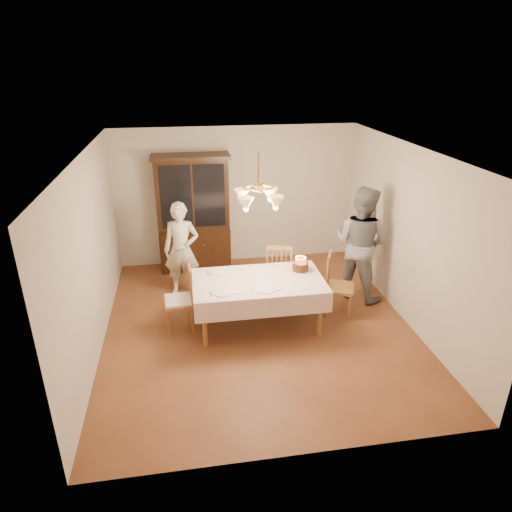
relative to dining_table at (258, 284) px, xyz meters
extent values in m
plane|color=brown|center=(0.00, 0.00, -0.68)|extent=(5.00, 5.00, 0.00)
plane|color=white|center=(0.00, 0.00, 1.92)|extent=(5.00, 5.00, 0.00)
plane|color=beige|center=(0.00, 2.50, 0.62)|extent=(4.50, 0.00, 4.50)
plane|color=beige|center=(0.00, -2.50, 0.62)|extent=(4.50, 0.00, 4.50)
plane|color=beige|center=(-2.25, 0.00, 0.62)|extent=(0.00, 5.00, 5.00)
plane|color=beige|center=(2.25, 0.00, 0.62)|extent=(0.00, 5.00, 5.00)
cube|color=brown|center=(0.00, 0.00, 0.05)|extent=(1.80, 1.00, 0.04)
cube|color=#EFE4CF|center=(0.00, 0.00, 0.07)|extent=(1.90, 1.10, 0.01)
cylinder|color=brown|center=(-0.82, -0.42, -0.33)|extent=(0.07, 0.07, 0.71)
cylinder|color=brown|center=(0.82, -0.42, -0.33)|extent=(0.07, 0.07, 0.71)
cylinder|color=brown|center=(-0.82, 0.42, -0.33)|extent=(0.07, 0.07, 0.71)
cylinder|color=brown|center=(0.82, 0.42, -0.33)|extent=(0.07, 0.07, 0.71)
cube|color=black|center=(-0.83, 2.23, -0.28)|extent=(1.30, 0.50, 0.80)
cube|color=black|center=(-0.83, 2.28, 0.77)|extent=(1.30, 0.40, 1.30)
cube|color=black|center=(-0.83, 2.08, 0.77)|extent=(1.14, 0.01, 1.14)
cube|color=black|center=(-0.83, 2.23, 1.45)|extent=(1.38, 0.54, 0.06)
cube|color=brown|center=(0.49, 0.82, -0.23)|extent=(0.53, 0.52, 0.05)
cube|color=brown|center=(0.44, 0.64, 0.29)|extent=(0.40, 0.14, 0.06)
cylinder|color=brown|center=(0.71, 0.94, -0.47)|extent=(0.04, 0.04, 0.43)
cylinder|color=brown|center=(0.36, 1.03, -0.47)|extent=(0.04, 0.04, 0.43)
cylinder|color=brown|center=(0.62, 0.61, -0.47)|extent=(0.04, 0.04, 0.43)
cylinder|color=brown|center=(0.28, 0.70, -0.47)|extent=(0.04, 0.04, 0.43)
cube|color=brown|center=(-1.16, 0.09, -0.23)|extent=(0.45, 0.47, 0.05)
cube|color=brown|center=(-0.97, 0.10, 0.29)|extent=(0.06, 0.40, 0.06)
cylinder|color=brown|center=(-1.34, 0.26, -0.47)|extent=(0.04, 0.04, 0.43)
cylinder|color=brown|center=(-1.32, -0.10, -0.47)|extent=(0.04, 0.04, 0.43)
cylinder|color=brown|center=(-1.00, 0.28, -0.47)|extent=(0.04, 0.04, 0.43)
cylinder|color=brown|center=(-0.98, -0.08, -0.47)|extent=(0.04, 0.04, 0.43)
cube|color=silver|center=(-1.16, 0.09, -0.20)|extent=(0.40, 0.42, 0.03)
cube|color=brown|center=(1.31, 0.14, -0.23)|extent=(0.56, 0.57, 0.05)
cube|color=brown|center=(1.13, 0.21, 0.29)|extent=(0.19, 0.38, 0.06)
cylinder|color=brown|center=(1.39, -0.09, -0.47)|extent=(0.04, 0.04, 0.43)
cylinder|color=brown|center=(1.53, 0.24, -0.47)|extent=(0.04, 0.04, 0.43)
cylinder|color=brown|center=(1.08, 0.04, -0.47)|extent=(0.04, 0.04, 0.43)
cylinder|color=brown|center=(1.22, 0.37, -0.47)|extent=(0.04, 0.04, 0.43)
imported|color=beige|center=(-1.08, 1.20, 0.12)|extent=(0.65, 0.49, 1.61)
imported|color=slate|center=(1.80, 0.67, 0.26)|extent=(1.15, 1.16, 1.89)
cylinder|color=white|center=(0.67, 0.19, 0.08)|extent=(0.30, 0.30, 0.01)
cylinder|color=#381B0C|center=(0.67, 0.19, 0.15)|extent=(0.24, 0.24, 0.13)
cylinder|color=#598CD8|center=(0.75, 0.19, 0.26)|extent=(0.01, 0.01, 0.07)
sphere|color=#FFB23F|center=(0.75, 0.19, 0.30)|extent=(0.01, 0.01, 0.01)
cylinder|color=pink|center=(0.74, 0.22, 0.26)|extent=(0.01, 0.01, 0.07)
sphere|color=#FFB23F|center=(0.74, 0.22, 0.30)|extent=(0.01, 0.01, 0.01)
cylinder|color=#EACC66|center=(0.73, 0.24, 0.26)|extent=(0.01, 0.01, 0.07)
sphere|color=#FFB23F|center=(0.73, 0.24, 0.30)|extent=(0.01, 0.01, 0.01)
cylinder|color=#598CD8|center=(0.71, 0.26, 0.26)|extent=(0.01, 0.01, 0.07)
sphere|color=#FFB23F|center=(0.71, 0.26, 0.30)|extent=(0.01, 0.01, 0.01)
cylinder|color=pink|center=(0.68, 0.27, 0.26)|extent=(0.01, 0.01, 0.07)
sphere|color=#FFB23F|center=(0.68, 0.27, 0.30)|extent=(0.01, 0.01, 0.01)
cylinder|color=#EACC66|center=(0.65, 0.26, 0.26)|extent=(0.01, 0.01, 0.07)
sphere|color=#FFB23F|center=(0.65, 0.26, 0.30)|extent=(0.01, 0.01, 0.01)
cylinder|color=#598CD8|center=(0.63, 0.25, 0.26)|extent=(0.01, 0.01, 0.07)
sphere|color=#FFB23F|center=(0.63, 0.25, 0.30)|extent=(0.01, 0.01, 0.01)
cylinder|color=pink|center=(0.61, 0.23, 0.26)|extent=(0.01, 0.01, 0.07)
sphere|color=#FFB23F|center=(0.61, 0.23, 0.30)|extent=(0.01, 0.01, 0.01)
cylinder|color=#EACC66|center=(0.60, 0.21, 0.26)|extent=(0.01, 0.01, 0.07)
sphere|color=#FFB23F|center=(0.60, 0.21, 0.30)|extent=(0.01, 0.01, 0.01)
cylinder|color=#598CD8|center=(0.60, 0.18, 0.26)|extent=(0.01, 0.01, 0.07)
sphere|color=#FFB23F|center=(0.60, 0.18, 0.30)|extent=(0.01, 0.01, 0.01)
cylinder|color=pink|center=(0.61, 0.16, 0.26)|extent=(0.01, 0.01, 0.07)
sphere|color=#FFB23F|center=(0.61, 0.16, 0.30)|extent=(0.01, 0.01, 0.01)
cylinder|color=#EACC66|center=(0.63, 0.14, 0.26)|extent=(0.01, 0.01, 0.07)
sphere|color=#FFB23F|center=(0.63, 0.14, 0.30)|extent=(0.01, 0.01, 0.01)
cylinder|color=#598CD8|center=(0.65, 0.12, 0.26)|extent=(0.01, 0.01, 0.07)
sphere|color=#FFB23F|center=(0.65, 0.12, 0.30)|extent=(0.01, 0.01, 0.01)
cylinder|color=pink|center=(0.68, 0.12, 0.26)|extent=(0.01, 0.01, 0.07)
sphere|color=#FFB23F|center=(0.68, 0.12, 0.30)|extent=(0.01, 0.01, 0.01)
cylinder|color=#EACC66|center=(0.71, 0.13, 0.26)|extent=(0.01, 0.01, 0.07)
sphere|color=#FFB23F|center=(0.71, 0.13, 0.30)|extent=(0.01, 0.01, 0.01)
cylinder|color=#598CD8|center=(0.73, 0.15, 0.26)|extent=(0.01, 0.01, 0.07)
sphere|color=#FFB23F|center=(0.73, 0.15, 0.30)|extent=(0.01, 0.01, 0.01)
cylinder|color=pink|center=(0.74, 0.17, 0.26)|extent=(0.01, 0.01, 0.07)
sphere|color=#FFB23F|center=(0.74, 0.17, 0.30)|extent=(0.01, 0.01, 0.01)
cylinder|color=white|center=(-0.54, -0.34, 0.08)|extent=(0.24, 0.24, 0.02)
cube|color=silver|center=(-0.71, -0.34, 0.08)|extent=(0.01, 0.16, 0.01)
cube|color=silver|center=(-0.38, -0.34, 0.08)|extent=(0.10, 0.10, 0.01)
cylinder|color=white|center=(0.05, -0.32, 0.08)|extent=(0.27, 0.27, 0.02)
cube|color=silver|center=(-0.13, -0.32, 0.08)|extent=(0.02, 0.16, 0.01)
cube|color=silver|center=(0.23, -0.32, 0.08)|extent=(0.10, 0.10, 0.01)
cylinder|color=white|center=(-0.52, 0.34, 0.08)|extent=(0.26, 0.26, 0.02)
cube|color=silver|center=(-0.70, 0.34, 0.08)|extent=(0.01, 0.16, 0.01)
cube|color=silver|center=(-0.35, 0.34, 0.08)|extent=(0.10, 0.10, 0.01)
cylinder|color=#BF8C3F|center=(0.00, 0.00, 1.72)|extent=(0.02, 0.02, 0.40)
cylinder|color=#BF8C3F|center=(0.00, 0.00, 1.47)|extent=(0.12, 0.12, 0.10)
cone|color=#D8994C|center=(0.20, 0.20, 1.29)|extent=(0.22, 0.22, 0.18)
sphere|color=#FFD899|center=(0.20, 0.20, 1.22)|extent=(0.07, 0.07, 0.07)
cone|color=#D8994C|center=(-0.20, 0.20, 1.29)|extent=(0.22, 0.22, 0.18)
sphere|color=#FFD899|center=(-0.20, 0.20, 1.22)|extent=(0.07, 0.07, 0.07)
cone|color=#D8994C|center=(-0.20, -0.20, 1.29)|extent=(0.22, 0.22, 0.18)
sphere|color=#FFD899|center=(-0.20, -0.20, 1.22)|extent=(0.07, 0.07, 0.07)
cone|color=#D8994C|center=(0.20, -0.20, 1.29)|extent=(0.22, 0.22, 0.18)
sphere|color=#FFD899|center=(0.20, -0.20, 1.22)|extent=(0.07, 0.07, 0.07)
camera|label=1|loc=(-0.99, -5.83, 3.03)|focal=32.00mm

